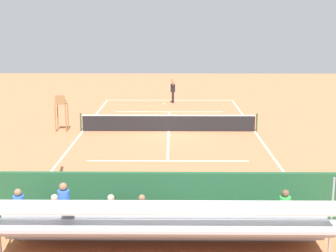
{
  "coord_description": "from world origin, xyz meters",
  "views": [
    {
      "loc": [
        -0.21,
        27.99,
        6.5
      ],
      "look_at": [
        0.0,
        4.0,
        1.2
      ],
      "focal_mm": 52.9,
      "sensor_mm": 36.0,
      "label": 1
    }
  ],
  "objects": [
    {
      "name": "tennis_racket",
      "position": [
        0.48,
        -9.24,
        0.01
      ],
      "size": [
        0.41,
        0.58,
        0.03
      ],
      "color": "black",
      "rests_on": "ground"
    },
    {
      "name": "line_judge",
      "position": [
        3.26,
        13.39,
        1.02
      ],
      "size": [
        0.45,
        0.56,
        1.93
      ],
      "color": "#232328",
      "rests_on": "ground"
    },
    {
      "name": "bleacher_stand",
      "position": [
        0.15,
        15.33,
        0.92
      ],
      "size": [
        9.06,
        2.4,
        2.48
      ],
      "color": "#9EA0A5",
      "rests_on": "ground"
    },
    {
      "name": "courtside_bench",
      "position": [
        -1.61,
        13.27,
        0.56
      ],
      "size": [
        1.8,
        0.4,
        0.93
      ],
      "color": "#9E754C",
      "rests_on": "ground"
    },
    {
      "name": "tennis_ball_near",
      "position": [
        1.36,
        -8.39,
        0.03
      ],
      "size": [
        0.07,
        0.07,
        0.07
      ],
      "primitive_type": "sphere",
      "color": "#CCDB33",
      "rests_on": "ground"
    },
    {
      "name": "equipment_bag",
      "position": [
        -0.13,
        13.4,
        0.18
      ],
      "size": [
        0.9,
        0.36,
        0.36
      ],
      "primitive_type": "cube",
      "color": "#B22D2D",
      "rests_on": "ground"
    },
    {
      "name": "tennis_player",
      "position": [
        -0.25,
        -9.77,
        1.02
      ],
      "size": [
        0.42,
        0.55,
        1.93
      ],
      "color": "black",
      "rests_on": "ground"
    },
    {
      "name": "umpire_chair",
      "position": [
        6.2,
        0.03,
        1.31
      ],
      "size": [
        0.67,
        0.67,
        2.14
      ],
      "color": "olive",
      "rests_on": "ground"
    },
    {
      "name": "ground_plane",
      "position": [
        0.0,
        0.0,
        0.0
      ],
      "size": [
        60.0,
        60.0,
        0.0
      ],
      "primitive_type": "plane",
      "color": "#CC7047"
    },
    {
      "name": "tennis_net",
      "position": [
        0.0,
        0.0,
        0.5
      ],
      "size": [
        10.3,
        0.1,
        1.07
      ],
      "color": "black",
      "rests_on": "ground"
    },
    {
      "name": "tennis_ball_far",
      "position": [
        1.19,
        -7.4,
        0.03
      ],
      "size": [
        0.07,
        0.07,
        0.07
      ],
      "primitive_type": "sphere",
      "color": "#CCDB33",
      "rests_on": "ground"
    },
    {
      "name": "court_line_markings",
      "position": [
        0.0,
        -0.04,
        0.0
      ],
      "size": [
        10.1,
        22.2,
        0.01
      ],
      "color": "white",
      "rests_on": "ground"
    },
    {
      "name": "backdrop_wall",
      "position": [
        0.0,
        14.0,
        1.0
      ],
      "size": [
        18.0,
        0.16,
        2.0
      ],
      "primitive_type": "cube",
      "color": "#235633",
      "rests_on": "ground"
    }
  ]
}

